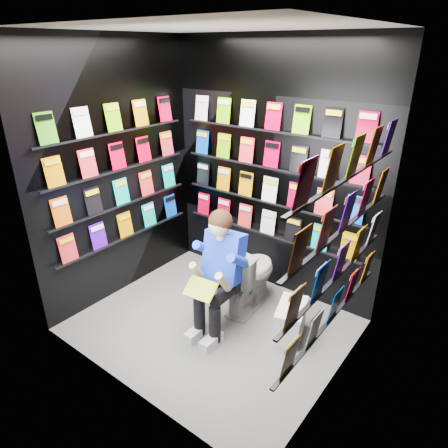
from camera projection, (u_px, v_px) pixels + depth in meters
The scene contains 14 objects.
floor at pixel (212, 325), 3.87m from camera, with size 2.40×2.40×0.00m, color slate.
ceiling at pixel (208, 27), 2.80m from camera, with size 2.40×2.40×0.00m, color white.
wall_back at pixel (272, 172), 4.06m from camera, with size 2.40×0.04×2.60m, color black.
wall_front at pixel (114, 243), 2.61m from camera, with size 2.40×0.04×2.60m, color black.
wall_left at pixel (118, 174), 4.00m from camera, with size 0.04×2.00×2.60m, color black.
wall_right at pixel (349, 238), 2.67m from camera, with size 0.04×2.00×2.60m, color black.
comics_back at pixel (271, 172), 4.04m from camera, with size 2.10×0.06×1.37m, color #B90025, non-canonical shape.
comics_left at pixel (119, 174), 3.98m from camera, with size 0.06×1.70×1.37m, color #B90025, non-canonical shape.
comics_right at pixel (345, 236), 2.69m from camera, with size 0.06×1.70×1.37m, color #B90025, non-canonical shape.
toilet at pixel (248, 275), 4.02m from camera, with size 0.42×0.75×0.73m, color white.
longbox at pixel (291, 322), 3.68m from camera, with size 0.22×0.40×0.30m, color white.
longbox_lid at pixel (292, 307), 3.61m from camera, with size 0.24×0.42×0.03m, color white.
reader at pixel (225, 257), 3.59m from camera, with size 0.47×0.69×1.27m, color #0523C1, non-canonical shape.
held_comic at pixel (200, 289), 3.41m from camera, with size 0.28×0.01×0.19m, color green.
Camera 1 is at (1.99, -2.42, 2.48)m, focal length 32.00 mm.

